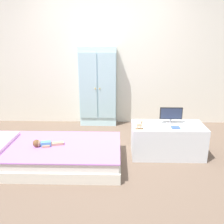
% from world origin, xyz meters
% --- Properties ---
extents(ground_plane, '(10.00, 10.00, 0.02)m').
position_xyz_m(ground_plane, '(0.00, 0.00, -0.01)').
color(ground_plane, brown).
extents(back_wall, '(6.40, 0.05, 2.70)m').
position_xyz_m(back_wall, '(0.00, 1.57, 1.35)').
color(back_wall, silver).
rests_on(back_wall, ground_plane).
extents(bed, '(1.82, 0.97, 0.27)m').
position_xyz_m(bed, '(-0.65, -0.13, 0.13)').
color(bed, silver).
rests_on(bed, ground_plane).
extents(doll, '(0.39, 0.16, 0.10)m').
position_xyz_m(doll, '(-0.75, -0.16, 0.30)').
color(doll, '#4C84C6').
rests_on(doll, bed).
extents(wardrobe, '(0.68, 0.27, 1.47)m').
position_xyz_m(wardrobe, '(-0.14, 1.41, 0.73)').
color(wardrobe, silver).
rests_on(wardrobe, ground_plane).
extents(tv_stand, '(1.00, 0.48, 0.45)m').
position_xyz_m(tv_stand, '(0.93, 0.16, 0.23)').
color(tv_stand, silver).
rests_on(tv_stand, ground_plane).
extents(tv_monitor, '(0.31, 0.10, 0.23)m').
position_xyz_m(tv_monitor, '(0.98, 0.24, 0.59)').
color(tv_monitor, '#99999E').
rests_on(tv_monitor, tv_stand).
extents(rocking_horse_toy, '(0.10, 0.04, 0.12)m').
position_xyz_m(rocking_horse_toy, '(0.52, -0.00, 0.51)').
color(rocking_horse_toy, '#8E6642').
rests_on(rocking_horse_toy, tv_stand).
extents(book_blue, '(0.11, 0.10, 0.01)m').
position_xyz_m(book_blue, '(1.01, 0.05, 0.46)').
color(book_blue, blue).
rests_on(book_blue, tv_stand).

